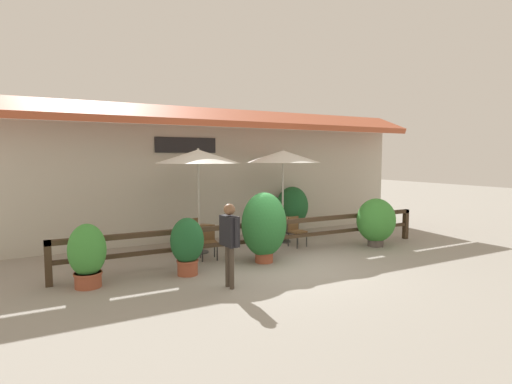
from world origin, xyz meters
The scene contains 17 objects.
ground_plane centered at (0.00, 0.00, 0.00)m, with size 60.00×60.00×0.00m, color gray.
building_facade centered at (0.00, 4.10, 2.16)m, with size 14.28×1.49×4.23m.
patio_railing centered at (0.00, 1.05, 0.70)m, with size 10.40×0.14×0.95m.
patio_umbrella_near centered at (-1.42, 2.36, 2.65)m, with size 2.29×2.29×2.87m.
dining_table_near centered at (-1.42, 2.36, 0.59)m, with size 0.92×0.92×0.74m.
chair_near_streetside centered at (-1.45, 1.62, 0.49)m, with size 0.50×0.50×0.87m.
chair_near_wallside centered at (-1.39, 3.11, 0.49)m, with size 0.51×0.51×0.87m.
patio_umbrella_middle centered at (1.35, 2.49, 2.65)m, with size 2.29×2.29×2.87m.
dining_table_middle centered at (1.35, 2.49, 0.59)m, with size 0.92×0.92×0.74m.
chair_middle_streetside centered at (1.38, 1.79, 0.49)m, with size 0.49×0.49×0.87m.
chair_middle_wallside centered at (1.29, 3.19, 0.49)m, with size 0.42×0.42×0.87m.
potted_plant_broad_leaf centered at (-0.33, 0.65, 0.93)m, with size 1.15×1.04×1.76m.
potted_plant_tall_tropical centered at (-4.43, 0.62, 0.68)m, with size 0.74×0.67×1.30m.
potted_plant_corner_fern centered at (3.46, 0.67, 0.76)m, with size 1.18×1.06×1.42m.
potted_plant_entrance_palm centered at (-2.37, 0.51, 0.70)m, with size 0.75×0.68×1.29m.
potted_plant_small_flowering centered at (2.40, 3.55, 0.90)m, with size 1.13×1.02×1.62m.
pedestrian centered at (-1.90, -0.76, 1.10)m, with size 0.26×0.60×1.71m.
Camera 1 is at (-5.12, -7.95, 2.63)m, focal length 28.00 mm.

